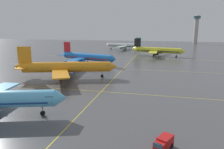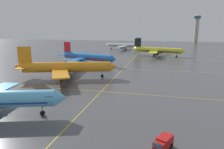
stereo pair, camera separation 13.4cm
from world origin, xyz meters
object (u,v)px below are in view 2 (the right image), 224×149
Objects in this scene: airliner_far_left_stand at (157,50)px; service_truck_red_van at (163,143)px; airliner_second_row at (66,67)px; control_tower at (197,27)px; airliner_third_row at (87,57)px; airliner_far_right_stand at (124,45)px.

service_truck_red_van is at bearing -87.92° from airliner_far_left_stand.
control_tower is at bearing 69.39° from airliner_second_row.
airliner_far_left_stand reaches higher than service_truck_red_van.
control_tower reaches higher than airliner_third_row.
airliner_far_left_stand is 138.74m from control_tower.
airliner_far_left_stand is at bearing 92.08° from service_truck_red_van.
airliner_third_row is at bearing -94.44° from airliner_far_right_stand.
airliner_third_row reaches higher than service_truck_red_van.
airliner_third_row is (-3.31, 33.93, -0.38)m from airliner_second_row.
airliner_third_row is at bearing -130.58° from airliner_far_left_stand.
airliner_far_left_stand is (37.57, 43.86, 0.10)m from airliner_third_row.
airliner_second_row is 116.92m from airliner_far_right_stand.
airliner_second_row is 34.09m from airliner_third_row.
service_truck_red_van is at bearing -98.94° from control_tower.
control_tower is at bearing 64.91° from airliner_third_row.
control_tower reaches higher than airliner_second_row.
airliner_far_left_stand reaches higher than airliner_far_right_stand.
airliner_second_row reaches higher than airliner_far_right_stand.
control_tower is at bearing 81.06° from service_truck_red_van.
airliner_far_right_stand is (3.13, 116.88, -0.58)m from airliner_second_row.
airliner_third_row is 193.25m from control_tower.
airliner_far_right_stand is (6.44, 82.95, -0.21)m from airliner_third_row.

